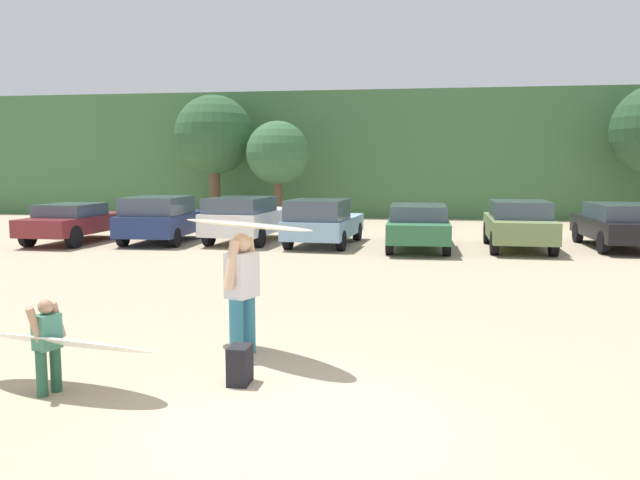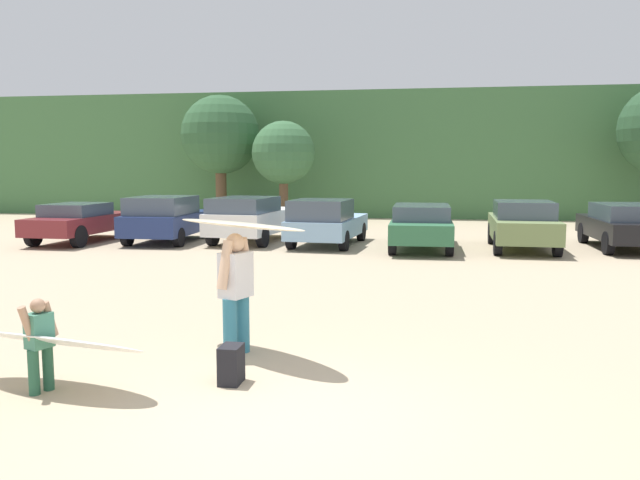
{
  "view_description": "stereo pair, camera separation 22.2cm",
  "coord_description": "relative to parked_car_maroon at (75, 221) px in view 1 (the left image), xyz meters",
  "views": [
    {
      "loc": [
        1.1,
        -6.0,
        2.53
      ],
      "look_at": [
        -0.96,
        7.37,
        0.96
      ],
      "focal_mm": 36.0,
      "sensor_mm": 36.0,
      "label": 1
    },
    {
      "loc": [
        1.32,
        -5.97,
        2.53
      ],
      "look_at": [
        -0.96,
        7.37,
        0.96
      ],
      "focal_mm": 36.0,
      "sensor_mm": 36.0,
      "label": 2
    }
  ],
  "objects": [
    {
      "name": "ground_plane",
      "position": [
        10.14,
        -13.63,
        -0.71
      ],
      "size": [
        120.0,
        120.0,
        0.0
      ],
      "primitive_type": "plane",
      "color": "tan"
    },
    {
      "name": "hillside_ridge",
      "position": [
        10.14,
        17.5,
        2.37
      ],
      "size": [
        108.0,
        12.0,
        6.16
      ],
      "primitive_type": "cube",
      "color": "#427042",
      "rests_on": "ground_plane"
    },
    {
      "name": "tree_ridge_back",
      "position": [
        1.76,
        9.47,
        3.24
      ],
      "size": [
        3.66,
        3.66,
        5.81
      ],
      "color": "brown",
      "rests_on": "ground_plane"
    },
    {
      "name": "tree_center",
      "position": [
        5.02,
        8.41,
        2.38
      ],
      "size": [
        2.8,
        2.8,
        4.52
      ],
      "color": "brown",
      "rests_on": "ground_plane"
    },
    {
      "name": "parked_car_maroon",
      "position": [
        0.0,
        0.0,
        0.0
      ],
      "size": [
        1.92,
        4.37,
        1.3
      ],
      "rotation": [
        0.0,
        0.0,
        1.54
      ],
      "color": "maroon",
      "rests_on": "ground_plane"
    },
    {
      "name": "parked_car_navy",
      "position": [
        2.87,
        0.43,
        0.1
      ],
      "size": [
        1.97,
        3.94,
        1.54
      ],
      "rotation": [
        0.0,
        0.0,
        1.58
      ],
      "color": "navy",
      "rests_on": "ground_plane"
    },
    {
      "name": "parked_car_white",
      "position": [
        5.62,
        0.94,
        0.11
      ],
      "size": [
        2.25,
        4.48,
        1.53
      ],
      "rotation": [
        0.0,
        0.0,
        1.48
      ],
      "color": "white",
      "rests_on": "ground_plane"
    },
    {
      "name": "parked_car_sky_blue",
      "position": [
        8.23,
        0.4,
        0.05
      ],
      "size": [
        2.17,
        4.29,
        1.5
      ],
      "rotation": [
        0.0,
        0.0,
        1.49
      ],
      "color": "#84ADD1",
      "rests_on": "ground_plane"
    },
    {
      "name": "parked_car_forest_green",
      "position": [
        11.23,
        0.13,
        0.04
      ],
      "size": [
        1.85,
        4.7,
        1.36
      ],
      "rotation": [
        0.0,
        0.0,
        1.58
      ],
      "color": "#2D6642",
      "rests_on": "ground_plane"
    },
    {
      "name": "parked_car_olive_green",
      "position": [
        14.25,
        0.39,
        0.08
      ],
      "size": [
        1.94,
        4.26,
        1.49
      ],
      "rotation": [
        0.0,
        0.0,
        1.54
      ],
      "color": "#6B7F4C",
      "rests_on": "ground_plane"
    },
    {
      "name": "parked_car_black",
      "position": [
        17.33,
        1.06,
        0.05
      ],
      "size": [
        1.92,
        4.44,
        1.39
      ],
      "rotation": [
        0.0,
        0.0,
        1.58
      ],
      "color": "black",
      "rests_on": "ground_plane"
    },
    {
      "name": "person_adult",
      "position": [
        8.93,
        -11.49,
        0.22
      ],
      "size": [
        0.42,
        0.72,
        1.64
      ],
      "rotation": [
        0.0,
        0.0,
        2.78
      ],
      "color": "teal",
      "rests_on": "ground_plane"
    },
    {
      "name": "person_child",
      "position": [
        7.2,
        -13.27,
        -0.1
      ],
      "size": [
        0.28,
        0.49,
        1.07
      ],
      "rotation": [
        0.0,
        0.0,
        2.78
      ],
      "color": "#26593F",
      "rests_on": "ground_plane"
    },
    {
      "name": "surfboard_cream",
      "position": [
        8.97,
        -11.46,
        1.05
      ],
      "size": [
        2.37,
        1.89,
        0.14
      ],
      "rotation": [
        0.0,
        0.0,
        2.55
      ],
      "color": "beige"
    },
    {
      "name": "surfboard_white",
      "position": [
        7.32,
        -13.14,
        -0.15
      ],
      "size": [
        2.41,
        1.05,
        0.31
      ],
      "rotation": [
        0.0,
        0.0,
        2.95
      ],
      "color": "white"
    },
    {
      "name": "backpack_dropped",
      "position": [
        9.21,
        -12.62,
        -0.48
      ],
      "size": [
        0.24,
        0.34,
        0.45
      ],
      "color": "black",
      "rests_on": "ground_plane"
    }
  ]
}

